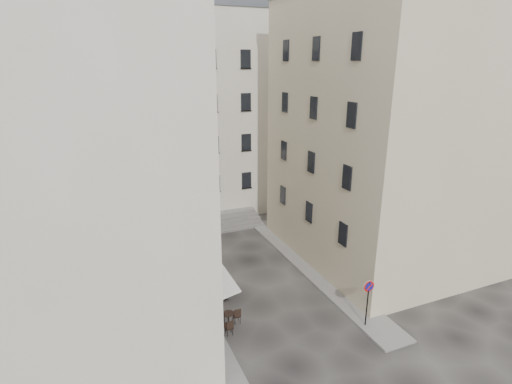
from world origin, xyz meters
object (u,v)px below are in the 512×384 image
no_parking_sign (368,295)px  pedestrian (227,287)px  bistro_table_a (221,329)px  bistro_table_b (228,317)px

no_parking_sign → pedestrian: 8.27m
bistro_table_a → bistro_table_b: size_ratio=0.95×
bistro_table_a → pedestrian: pedestrian is taller
no_parking_sign → bistro_table_a: (-7.48, 2.28, -1.55)m
bistro_table_a → no_parking_sign: bearing=-17.0°
bistro_table_a → bistro_table_b: 1.05m
no_parking_sign → bistro_table_b: no_parking_sign is taller
no_parking_sign → pedestrian: bearing=139.3°
bistro_table_b → bistro_table_a: bearing=-130.9°
bistro_table_b → pedestrian: size_ratio=0.85×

